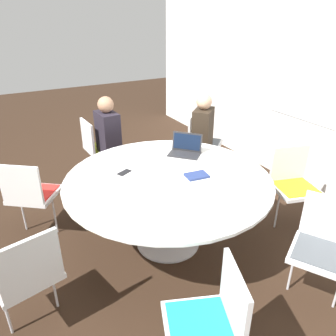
% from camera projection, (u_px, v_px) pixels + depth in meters
% --- Properties ---
extents(ground_plane, '(16.00, 16.00, 0.00)m').
position_uv_depth(ground_plane, '(168.00, 242.00, 3.40)').
color(ground_plane, black).
extents(wall_back, '(8.00, 0.07, 2.70)m').
position_uv_depth(wall_back, '(335.00, 89.00, 3.77)').
color(wall_back, silver).
rests_on(wall_back, ground_plane).
extents(conference_table, '(1.94, 1.94, 0.76)m').
position_uv_depth(conference_table, '(168.00, 186.00, 3.11)').
color(conference_table, '#B7B7BC').
rests_on(conference_table, ground_plane).
extents(chair_0, '(0.61, 0.61, 0.88)m').
position_uv_depth(chair_0, '(201.00, 139.00, 4.63)').
color(chair_0, silver).
rests_on(chair_0, ground_plane).
extents(chair_1, '(0.46, 0.44, 0.88)m').
position_uv_depth(chair_1, '(98.00, 145.00, 4.43)').
color(chair_1, silver).
rests_on(chair_1, ground_plane).
extents(chair_2, '(0.60, 0.60, 0.88)m').
position_uv_depth(chair_2, '(30.00, 192.00, 3.29)').
color(chair_2, silver).
rests_on(chair_2, ground_plane).
extents(chair_3, '(0.51, 0.52, 0.88)m').
position_uv_depth(chair_3, '(27.00, 272.00, 2.28)').
color(chair_3, silver).
rests_on(chair_3, ground_plane).
extents(chair_4, '(0.56, 0.55, 0.88)m').
position_uv_depth(chair_4, '(211.00, 319.00, 1.94)').
color(chair_4, silver).
rests_on(chair_4, ground_plane).
extents(chair_5, '(0.59, 0.58, 0.88)m').
position_uv_depth(chair_5, '(324.00, 243.00, 2.57)').
color(chair_5, silver).
rests_on(chair_5, ground_plane).
extents(chair_6, '(0.53, 0.54, 0.88)m').
position_uv_depth(chair_6, '(293.00, 180.00, 3.50)').
color(chair_6, silver).
rests_on(chair_6, ground_plane).
extents(person_0, '(0.41, 0.41, 1.23)m').
position_uv_depth(person_0, '(204.00, 132.00, 4.32)').
color(person_0, '#2D2319').
rests_on(person_0, ground_plane).
extents(person_1, '(0.37, 0.27, 1.23)m').
position_uv_depth(person_1, '(109.00, 135.00, 4.20)').
color(person_1, '#231E28').
rests_on(person_1, ground_plane).
extents(laptop, '(0.40, 0.40, 0.21)m').
position_uv_depth(laptop, '(186.00, 149.00, 3.56)').
color(laptop, '#232326').
rests_on(laptop, conference_table).
extents(spiral_notebook, '(0.17, 0.23, 0.02)m').
position_uv_depth(spiral_notebook, '(197.00, 175.00, 3.09)').
color(spiral_notebook, navy).
rests_on(spiral_notebook, conference_table).
extents(cell_phone, '(0.12, 0.16, 0.01)m').
position_uv_depth(cell_phone, '(124.00, 172.00, 3.16)').
color(cell_phone, black).
rests_on(cell_phone, conference_table).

